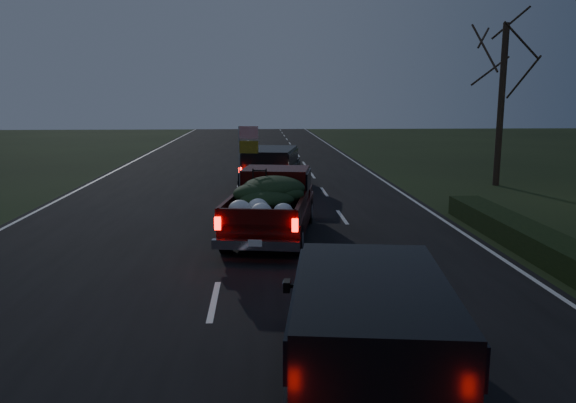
{
  "coord_description": "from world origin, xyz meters",
  "views": [
    {
      "loc": [
        0.87,
        -10.29,
        3.86
      ],
      "look_at": [
        1.61,
        3.48,
        1.3
      ],
      "focal_mm": 35.0,
      "sensor_mm": 36.0,
      "label": 1
    }
  ],
  "objects": [
    {
      "name": "pickup_truck",
      "position": [
        1.25,
        5.15,
        1.03
      ],
      "size": [
        2.8,
        5.5,
        2.76
      ],
      "rotation": [
        0.0,
        0.0,
        -0.16
      ],
      "color": "#3B0908",
      "rests_on": "ground"
    },
    {
      "name": "road_asphalt",
      "position": [
        0.0,
        0.0,
        0.01
      ],
      "size": [
        14.0,
        120.0,
        0.02
      ],
      "primitive_type": "cube",
      "color": "black",
      "rests_on": "ground"
    },
    {
      "name": "lead_suv",
      "position": [
        1.45,
        13.91,
        1.05
      ],
      "size": [
        2.82,
        5.1,
        1.39
      ],
      "rotation": [
        0.0,
        0.0,
        -0.18
      ],
      "color": "black",
      "rests_on": "ground"
    },
    {
      "name": "ground",
      "position": [
        0.0,
        0.0,
        0.0
      ],
      "size": [
        120.0,
        120.0,
        0.0
      ],
      "primitive_type": "plane",
      "color": "black",
      "rests_on": "ground"
    },
    {
      "name": "bare_tree_far",
      "position": [
        11.5,
        14.0,
        5.23
      ],
      "size": [
        3.6,
        3.6,
        7.0
      ],
      "color": "black",
      "rests_on": "ground"
    },
    {
      "name": "hedge_row",
      "position": [
        7.8,
        3.0,
        0.3
      ],
      "size": [
        1.0,
        10.0,
        0.6
      ],
      "primitive_type": "cube",
      "color": "black",
      "rests_on": "ground"
    },
    {
      "name": "rear_suv",
      "position": [
        2.27,
        -3.68,
        1.02
      ],
      "size": [
        2.53,
        4.9,
        1.35
      ],
      "rotation": [
        0.0,
        0.0,
        -0.13
      ],
      "color": "black",
      "rests_on": "ground"
    }
  ]
}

